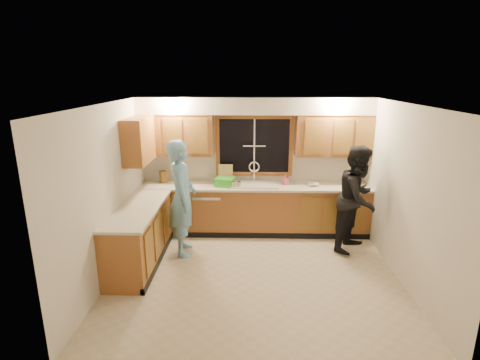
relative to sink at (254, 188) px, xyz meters
The scene contains 26 objects.
floor 1.82m from the sink, 90.00° to the right, with size 4.20×4.20×0.00m, color #BFAF93.
ceiling 2.29m from the sink, 90.00° to the right, with size 4.20×4.20×0.00m, color white.
wall_back 0.49m from the sink, 90.00° to the left, with size 4.20×4.20×0.00m, color beige.
wall_left 2.67m from the sink, 142.62° to the right, with size 3.80×3.80×0.00m, color beige.
wall_right 2.67m from the sink, 37.38° to the right, with size 3.80×3.80×0.00m, color beige.
base_cabinets_back 0.42m from the sink, 90.00° to the right, with size 4.20×0.60×0.88m, color #975A2B.
base_cabinets_left 2.23m from the sink, 145.12° to the right, with size 0.60×1.90×0.88m, color #975A2B.
countertop_back 0.04m from the sink, 90.00° to the right, with size 4.20×0.63×0.04m, color beige.
countertop_left 2.18m from the sink, 144.90° to the right, with size 0.63×1.90×0.04m, color beige.
upper_cabinets_left 1.72m from the sink, behind, with size 1.35×0.33×0.75m, color #975A2B.
upper_cabinets_right 1.72m from the sink, ahead, with size 1.35×0.33×0.75m, color #975A2B.
upper_cabinets_return 2.21m from the sink, 165.94° to the right, with size 0.33×0.90×0.75m, color #975A2B.
soffit 1.49m from the sink, 90.00° to the left, with size 4.20×0.35×0.30m, color silver.
window_frame 0.79m from the sink, 90.00° to the left, with size 1.44×0.03×1.14m.
sink is the anchor object (origin of this frame).
dishwasher 0.96m from the sink, behind, with size 0.60×0.56×0.82m, color white.
stove 2.60m from the sink, 134.61° to the right, with size 0.58×0.75×0.90m, color white.
man 1.48m from the sink, 142.82° to the right, with size 0.70×0.46×1.91m, color #68A0C4.
woman 1.84m from the sink, 21.50° to the right, with size 0.87×0.68×1.79m, color black.
knife_block 1.73m from the sink, behind, with size 0.12×0.10×0.22m, color olive.
cutting_board 0.60m from the sink, 165.33° to the left, with size 0.27×0.02×0.35m, color tan.
dish_crate 0.55m from the sink, behind, with size 0.32×0.30×0.15m, color green.
soap_bottle 0.61m from the sink, ahead, with size 0.09×0.09×0.20m, color #DF5578.
bowl 1.09m from the sink, ahead, with size 0.19×0.19×0.05m, color silver.
can_left 0.45m from the sink, 152.51° to the right, with size 0.07×0.07×0.12m, color beige.
can_right 0.33m from the sink, 148.93° to the right, with size 0.06×0.06×0.11m, color beige.
Camera 1 is at (-0.09, -5.00, 2.86)m, focal length 28.00 mm.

